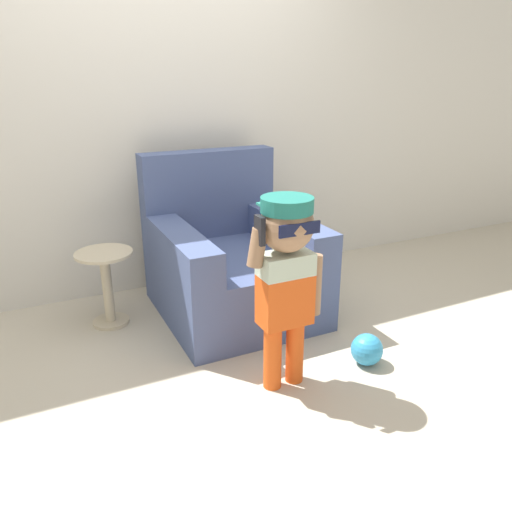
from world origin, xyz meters
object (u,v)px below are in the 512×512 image
object	(u,v)px
armchair	(231,263)
person_child	(286,265)
side_table	(107,281)
toy_ball	(367,349)

from	to	relation	value
armchair	person_child	world-z (taller)	armchair
person_child	side_table	distance (m)	1.30
side_table	armchair	bearing A→B (deg)	-10.42
person_child	side_table	size ratio (longest dim) A/B	2.04
person_child	toy_ball	world-z (taller)	person_child
armchair	toy_ball	xyz separation A→B (m)	(0.39, -0.95, -0.24)
person_child	side_table	world-z (taller)	person_child
side_table	toy_ball	size ratio (longest dim) A/B	2.75
armchair	toy_ball	distance (m)	1.06
armchair	side_table	bearing A→B (deg)	169.58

